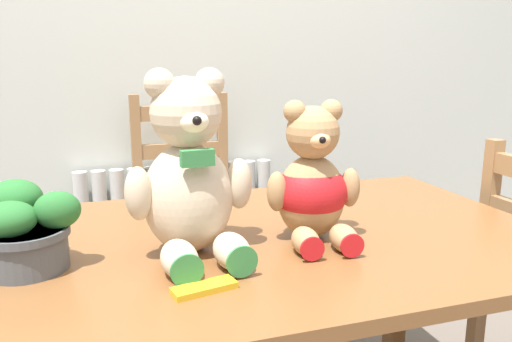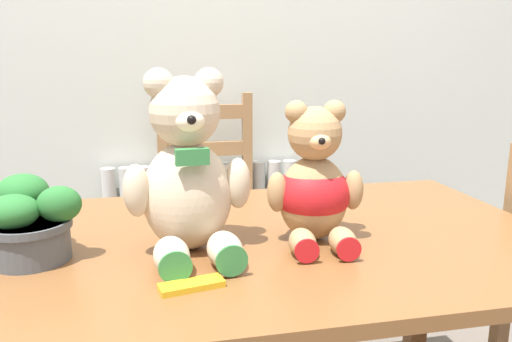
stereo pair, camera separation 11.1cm
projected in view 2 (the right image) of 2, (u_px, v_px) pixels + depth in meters
wall_back at (211, 18)px, 2.12m from camera, size 8.00×0.04×2.60m
radiator at (204, 244)px, 2.26m from camera, size 0.87×0.10×0.68m
dining_table at (272, 272)px, 1.21m from camera, size 1.36×0.86×0.72m
wooden_chair_behind at (211, 221)px, 2.04m from camera, size 0.40×0.43×0.99m
teddy_bear_left at (188, 175)px, 1.06m from camera, size 0.28×0.28×0.40m
teddy_bear_right at (314, 186)px, 1.14m from camera, size 0.23×0.24×0.32m
potted_plant at (29, 222)px, 1.04m from camera, size 0.19×0.20×0.17m
chocolate_bar at (192, 285)px, 0.92m from camera, size 0.13×0.07×0.01m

